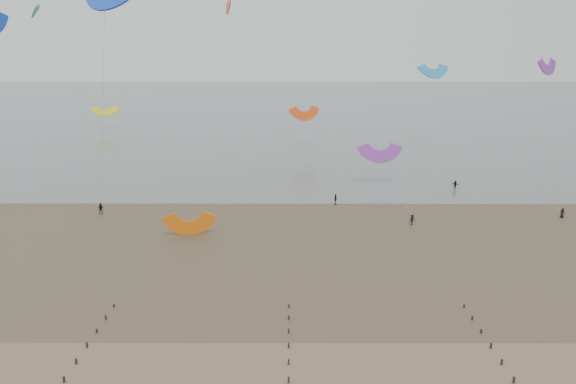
# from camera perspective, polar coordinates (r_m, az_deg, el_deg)

# --- Properties ---
(ground) EXTENTS (500.00, 500.00, 0.00)m
(ground) POSITION_cam_1_polar(r_m,az_deg,el_deg) (48.55, -4.90, -17.97)
(ground) COLOR brown
(ground) RESTS_ON ground
(sea_and_shore) EXTENTS (500.00, 665.00, 0.03)m
(sea_and_shore) POSITION_cam_1_polar(r_m,az_deg,el_deg) (79.87, -5.71, -4.35)
(sea_and_shore) COLOR #475654
(sea_and_shore) RESTS_ON ground
(kitesurfers) EXTENTS (99.15, 22.37, 1.83)m
(kitesurfers) POSITION_cam_1_polar(r_m,az_deg,el_deg) (94.10, 11.37, -1.04)
(kitesurfers) COLOR black
(kitesurfers) RESTS_ON ground
(grounded_kite) EXTENTS (7.04, 5.90, 3.48)m
(grounded_kite) POSITION_cam_1_polar(r_m,az_deg,el_deg) (80.78, -9.92, -4.29)
(grounded_kite) COLOR orange
(grounded_kite) RESTS_ON ground
(kites_airborne) EXTENTS (247.57, 110.63, 42.69)m
(kites_airborne) POSITION_cam_1_polar(r_m,az_deg,el_deg) (128.70, -3.74, 11.94)
(kites_airborne) COLOR #DA426E
(kites_airborne) RESTS_ON ground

